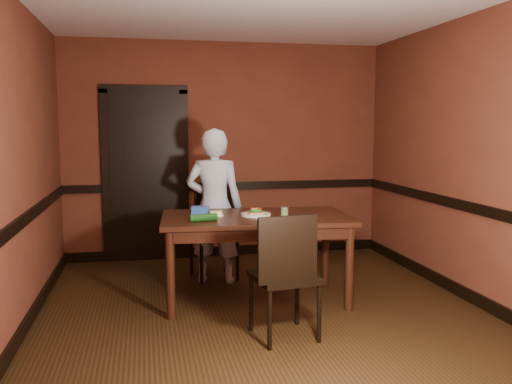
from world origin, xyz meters
name	(u,v)px	position (x,y,z in m)	size (l,w,h in m)	color
floor	(264,313)	(0.00, 0.00, 0.00)	(4.00, 4.50, 0.01)	black
ceiling	(265,0)	(0.00, 0.00, 2.70)	(4.00, 4.50, 0.01)	silver
wall_back	(226,151)	(0.00, 2.25, 1.35)	(4.00, 0.02, 2.70)	#5C2A1C
wall_front	(371,195)	(0.00, -2.25, 1.35)	(4.00, 0.02, 2.70)	#5C2A1C
wall_left	(16,166)	(-2.00, 0.00, 1.35)	(0.02, 4.50, 2.70)	#5C2A1C
wall_right	(473,159)	(2.00, 0.00, 1.35)	(0.02, 4.50, 2.70)	#5C2A1C
dado_back	(226,186)	(0.00, 2.23, 0.90)	(4.00, 0.03, 0.10)	black
dado_left	(21,222)	(-1.99, 0.00, 0.90)	(0.03, 4.50, 0.10)	black
dado_right	(469,207)	(1.99, 0.00, 0.90)	(0.03, 4.50, 0.10)	black
baseboard_back	(227,251)	(0.00, 2.23, 0.06)	(4.00, 0.03, 0.12)	black
baseboard_left	(27,323)	(-1.99, 0.00, 0.06)	(0.03, 4.50, 0.12)	black
baseboard_right	(465,293)	(1.99, 0.00, 0.06)	(0.03, 4.50, 0.12)	black
door	(146,173)	(-1.00, 2.22, 1.09)	(1.05, 0.07, 2.20)	black
dining_table	(256,258)	(0.00, 0.39, 0.41)	(1.75, 0.99, 0.82)	black
chair_far	(214,234)	(-0.29, 1.23, 0.49)	(0.46, 0.46, 0.99)	black
chair_near	(284,275)	(0.04, -0.54, 0.50)	(0.47, 0.47, 1.01)	black
person	(214,206)	(-0.30, 1.08, 0.82)	(0.60, 0.39, 1.64)	#AFC2D9
sandwich_plate	(256,213)	(0.01, 0.40, 0.84)	(0.28, 0.28, 0.07)	white
sauce_jar	(284,212)	(0.26, 0.30, 0.86)	(0.07, 0.07, 0.09)	#58863F
cheese_saucer	(216,214)	(-0.36, 0.45, 0.84)	(0.15, 0.15, 0.05)	white
food_tub	(201,210)	(-0.50, 0.57, 0.86)	(0.19, 0.15, 0.07)	blue
wrapped_veg	(203,218)	(-0.51, 0.17, 0.86)	(0.07, 0.07, 0.25)	#113A10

